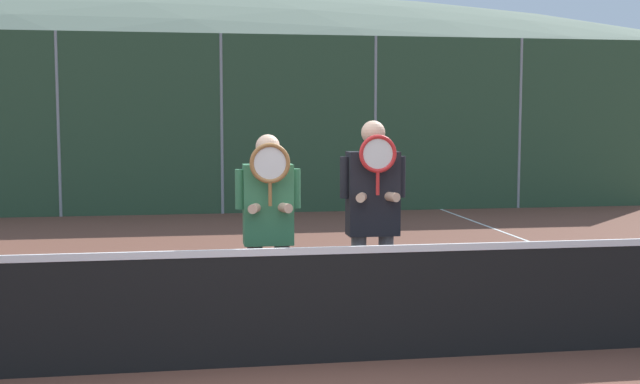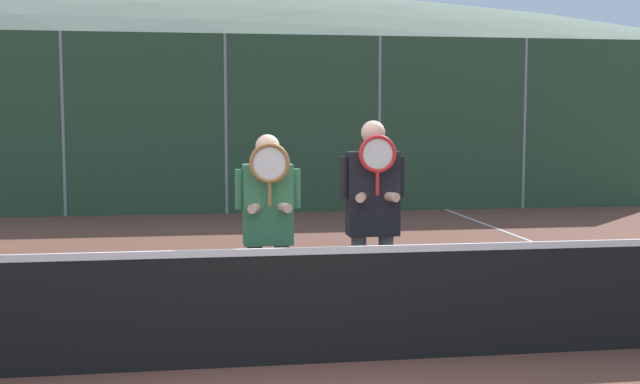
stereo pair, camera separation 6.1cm
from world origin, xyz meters
TOP-DOWN VIEW (x-y plane):
  - ground_plane at (0.00, 0.00)m, footprint 120.00×120.00m
  - hill_distant at (0.00, 60.83)m, footprint 114.96×63.87m
  - clubhouse_building at (-0.94, 18.30)m, footprint 15.79×5.50m
  - fence_back at (-0.00, 9.91)m, footprint 18.62×0.06m
  - tennis_net at (0.00, 0.00)m, footprint 12.09×0.09m
  - court_line_right_sideline at (4.50, 3.00)m, footprint 0.05×16.00m
  - player_leftmost at (0.02, 0.60)m, footprint 0.54×0.34m
  - player_center_left at (0.91, 0.62)m, footprint 0.57×0.34m
  - car_far_left at (-4.48, 12.05)m, footprint 4.42×1.96m
  - car_left_of_center at (0.69, 11.90)m, footprint 4.67×1.97m
  - car_center at (5.72, 12.16)m, footprint 4.10×2.05m

SIDE VIEW (x-z plane):
  - ground_plane at x=0.00m, z-range 0.00..0.00m
  - hill_distant at x=0.00m, z-range -11.18..11.18m
  - court_line_right_sideline at x=4.50m, z-range 0.00..0.01m
  - tennis_net at x=0.00m, z-range -0.03..0.98m
  - car_center at x=5.72m, z-range 0.02..1.73m
  - car_left_of_center at x=0.69m, z-range 0.02..1.84m
  - car_far_left at x=-4.48m, z-range 0.01..1.85m
  - player_leftmost at x=0.02m, z-range 0.16..1.92m
  - player_center_left at x=0.91m, z-range 0.17..2.04m
  - fence_back at x=0.00m, z-range 0.00..3.53m
  - clubhouse_building at x=-0.94m, z-range 0.02..3.61m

